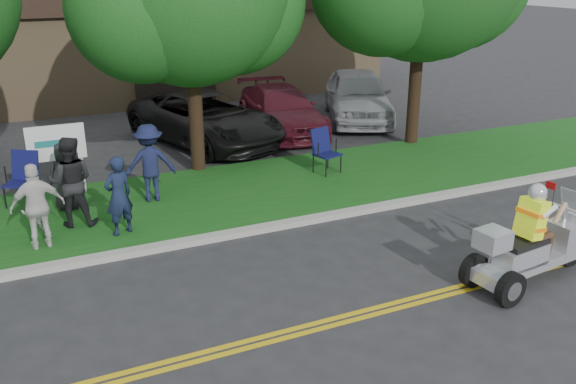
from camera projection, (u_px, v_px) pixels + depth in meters
name	position (u px, v px, depth m)	size (l,w,h in m)	color
ground	(302.00, 310.00, 9.52)	(120.00, 120.00, 0.00)	#28282B
centerline_near	(319.00, 329.00, 9.02)	(60.00, 0.10, 0.01)	gold
centerline_far	(315.00, 323.00, 9.16)	(60.00, 0.10, 0.01)	gold
curb	(235.00, 233.00, 12.09)	(60.00, 0.25, 0.12)	#A8A89E
grass_verge	(203.00, 198.00, 13.92)	(60.00, 4.00, 0.10)	#175015
commercial_building	(149.00, 41.00, 25.74)	(18.00, 8.20, 4.00)	#9E7F5B
business_sign	(57.00, 147.00, 13.56)	(1.25, 0.06, 1.75)	silver
trike_scooter	(530.00, 249.00, 10.16)	(2.73, 0.97, 1.78)	black
lawn_chair_a	(23.00, 175.00, 13.29)	(0.86, 0.86, 1.17)	black
lawn_chair_b	(324.00, 148.00, 15.34)	(0.73, 0.74, 1.12)	black
spectator_adult_left	(119.00, 196.00, 11.71)	(0.58, 0.38, 1.58)	#151F3B
spectator_adult_mid	(71.00, 182.00, 12.08)	(0.89, 0.70, 1.84)	black
spectator_adult_right	(38.00, 206.00, 11.14)	(0.95, 0.40, 1.63)	silver
spectator_chair_a	(150.00, 163.00, 13.39)	(1.12, 0.64, 1.74)	#171C40
spectator_chair_b	(66.00, 176.00, 12.97)	(0.72, 0.47, 1.48)	black
child_right	(35.00, 213.00, 11.57)	(0.52, 0.40, 1.06)	#B7B8B2
parked_car_mid	(205.00, 119.00, 18.10)	(2.53, 5.48, 1.52)	black
parked_car_right	(281.00, 110.00, 19.47)	(1.97, 4.85, 1.41)	#4C111E
parked_car_far_right	(358.00, 95.00, 20.84)	(2.05, 5.09, 1.73)	#A1A2A8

